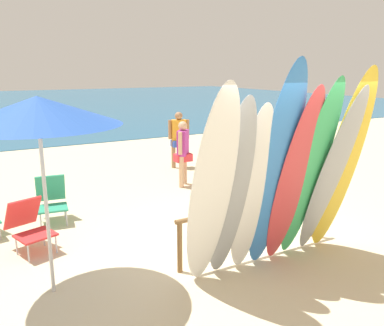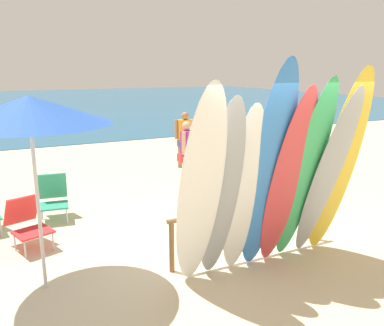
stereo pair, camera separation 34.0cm
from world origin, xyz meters
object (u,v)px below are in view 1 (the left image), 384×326
at_px(surfboard_rack, 254,216).
at_px(beachgoer_photographing, 179,136).
at_px(surfboard_grey_6, 331,174).
at_px(beachgoer_near_rack, 183,149).
at_px(beach_chair_blue, 29,224).
at_px(surfboard_white_0, 212,192).
at_px(surfboard_green_5, 310,173).
at_px(beach_umbrella, 38,111).
at_px(surfboard_red_4, 294,179).
at_px(surfboard_blue_3, 276,171).
at_px(beach_chair_striped, 51,198).
at_px(surfboard_white_2, 252,192).
at_px(surfboard_yellow_7, 342,164).
at_px(surfboard_grey_1, 231,193).

height_order(surfboard_rack, beachgoer_photographing, beachgoer_photographing).
xyz_separation_m(surfboard_grey_6, beachgoer_near_rack, (-0.12, 4.19, -0.37)).
relative_size(beachgoer_photographing, beach_chair_blue, 1.78).
relative_size(surfboard_grey_6, beachgoer_near_rack, 1.72).
bearing_deg(surfboard_rack, surfboard_white_0, -150.66).
height_order(surfboard_green_5, beach_umbrella, surfboard_green_5).
bearing_deg(surfboard_red_4, surfboard_blue_3, 176.20).
bearing_deg(surfboard_white_0, beach_umbrella, 155.19).
relative_size(surfboard_white_0, beach_chair_striped, 3.23).
bearing_deg(surfboard_blue_3, surfboard_white_2, 166.84).
bearing_deg(beachgoer_photographing, beach_umbrella, 63.69).
xyz_separation_m(surfboard_yellow_7, beachgoer_photographing, (0.39, 5.79, -0.47)).
xyz_separation_m(surfboard_white_2, beach_chair_blue, (-2.42, 2.18, -0.73)).
xyz_separation_m(surfboard_rack, surfboard_white_2, (-0.45, -0.51, 0.58)).
distance_m(surfboard_green_5, beachgoer_photographing, 5.84).
distance_m(surfboard_blue_3, beach_chair_blue, 3.68).
relative_size(surfboard_yellow_7, beachgoer_near_rack, 1.86).
distance_m(surfboard_green_5, surfboard_grey_6, 0.36).
distance_m(surfboard_white_2, beach_chair_striped, 3.84).
bearing_deg(surfboard_white_2, surfboard_blue_3, -8.77).
bearing_deg(surfboard_grey_6, beachgoer_photographing, 79.07).
height_order(surfboard_white_2, beachgoer_near_rack, surfboard_white_2).
bearing_deg(surfboard_red_4, beachgoer_photographing, 74.13).
relative_size(surfboard_blue_3, beach_umbrella, 1.21).
distance_m(surfboard_white_0, surfboard_white_2, 0.69).
bearing_deg(surfboard_grey_1, surfboard_blue_3, -0.97).
height_order(surfboard_white_2, surfboard_blue_3, surfboard_blue_3).
height_order(surfboard_grey_6, beachgoer_photographing, surfboard_grey_6).
xyz_separation_m(beachgoer_near_rack, beach_chair_blue, (-3.57, -1.88, -0.45)).
relative_size(surfboard_white_0, surfboard_blue_3, 0.93).
relative_size(surfboard_green_5, surfboard_yellow_7, 0.96).
bearing_deg(surfboard_rack, surfboard_blue_3, -103.17).
xyz_separation_m(surfboard_grey_1, surfboard_grey_6, (1.59, -0.09, 0.04)).
distance_m(beachgoer_near_rack, beachgoer_photographing, 1.76).
relative_size(surfboard_grey_1, surfboard_green_5, 0.92).
xyz_separation_m(surfboard_white_0, beach_chair_striped, (-1.25, 3.37, -0.85)).
distance_m(surfboard_white_2, surfboard_grey_6, 1.27).
distance_m(surfboard_blue_3, surfboard_yellow_7, 1.16).
height_order(surfboard_blue_3, beach_chair_blue, surfboard_blue_3).
bearing_deg(surfboard_red_4, surfboard_rack, 102.89).
distance_m(surfboard_rack, beach_umbrella, 3.24).
distance_m(surfboard_yellow_7, beach_chair_striped, 4.86).
distance_m(surfboard_white_0, surfboard_grey_1, 0.36).
height_order(surfboard_red_4, beachgoer_photographing, surfboard_red_4).
distance_m(surfboard_grey_1, surfboard_grey_6, 1.60).
relative_size(surfboard_white_2, beach_chair_blue, 2.73).
xyz_separation_m(surfboard_blue_3, surfboard_grey_6, (0.95, -0.05, -0.16)).
bearing_deg(surfboard_white_0, surfboard_rack, 34.16).
relative_size(surfboard_white_0, beachgoer_photographing, 1.74).
xyz_separation_m(surfboard_yellow_7, beach_umbrella, (-3.80, 0.95, 0.85)).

